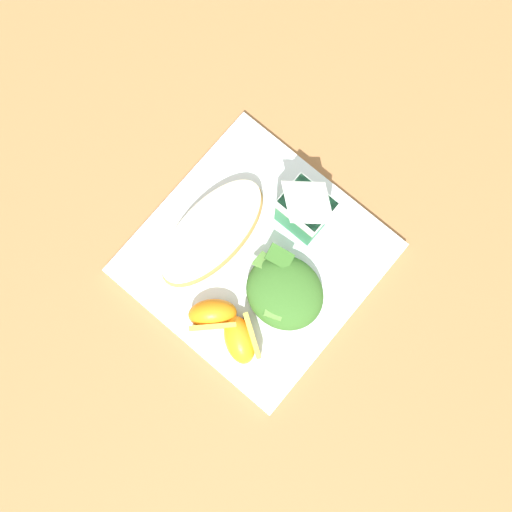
{
  "coord_description": "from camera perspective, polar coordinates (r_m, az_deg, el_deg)",
  "views": [
    {
      "loc": [
        0.07,
        -0.08,
        0.71
      ],
      "look_at": [
        0.0,
        0.0,
        0.03
      ],
      "focal_mm": 38.29,
      "sensor_mm": 36.0,
      "label": 1
    }
  ],
  "objects": [
    {
      "name": "white_plate",
      "position": [
        0.71,
        0.0,
        -0.23
      ],
      "size": [
        0.28,
        0.28,
        0.02
      ],
      "primitive_type": "cube",
      "color": "silver",
      "rests_on": "ground"
    },
    {
      "name": "ground",
      "position": [
        0.72,
        0.0,
        -0.32
      ],
      "size": [
        3.0,
        3.0,
        0.0
      ],
      "primitive_type": "plane",
      "color": "olive"
    },
    {
      "name": "green_salad_pile",
      "position": [
        0.68,
        3.0,
        -3.76
      ],
      "size": [
        0.1,
        0.09,
        0.04
      ],
      "color": "#336023",
      "rests_on": "white_plate"
    },
    {
      "name": "orange_wedge_front",
      "position": [
        0.67,
        -4.55,
        -6.18
      ],
      "size": [
        0.07,
        0.07,
        0.04
      ],
      "color": "orange",
      "rests_on": "white_plate"
    },
    {
      "name": "milk_carton",
      "position": [
        0.65,
        5.18,
        4.93
      ],
      "size": [
        0.06,
        0.05,
        0.11
      ],
      "color": "#2D8451",
      "rests_on": "white_plate"
    },
    {
      "name": "cheesy_pizza_bread",
      "position": [
        0.69,
        -4.6,
        2.42
      ],
      "size": [
        0.09,
        0.17,
        0.04
      ],
      "color": "#B77F42",
      "rests_on": "white_plate"
    },
    {
      "name": "orange_wedge_middle",
      "position": [
        0.67,
        -1.57,
        -8.69
      ],
      "size": [
        0.07,
        0.06,
        0.04
      ],
      "color": "orange",
      "rests_on": "white_plate"
    }
  ]
}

